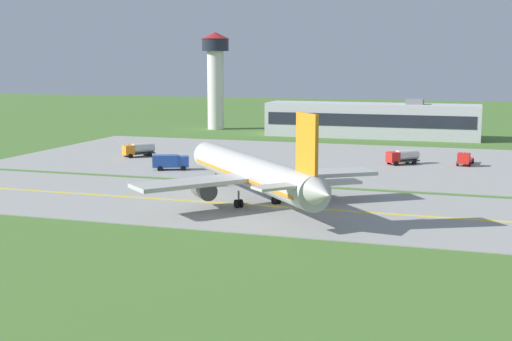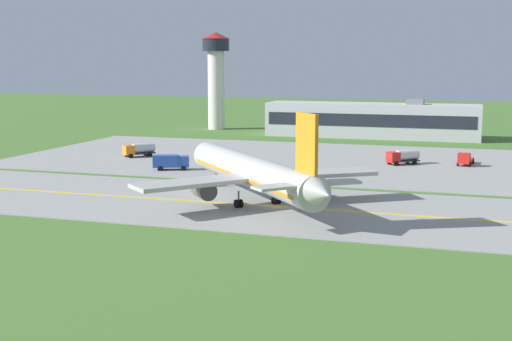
% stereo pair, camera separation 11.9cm
% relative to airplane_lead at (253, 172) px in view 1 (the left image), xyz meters
% --- Properties ---
extents(ground_plane, '(500.00, 500.00, 0.00)m').
position_rel_airplane_lead_xyz_m(ground_plane, '(2.96, -1.03, -4.13)').
color(ground_plane, '#47702D').
extents(taxiway_strip, '(240.00, 28.00, 0.10)m').
position_rel_airplane_lead_xyz_m(taxiway_strip, '(2.96, -1.03, -4.08)').
color(taxiway_strip, gray).
rests_on(taxiway_strip, ground).
extents(apron_pad, '(140.00, 52.00, 0.10)m').
position_rel_airplane_lead_xyz_m(apron_pad, '(12.96, 40.97, -4.08)').
color(apron_pad, gray).
rests_on(apron_pad, ground).
extents(taxiway_centreline, '(220.00, 0.60, 0.01)m').
position_rel_airplane_lead_xyz_m(taxiway_centreline, '(2.96, -1.03, -4.03)').
color(taxiway_centreline, yellow).
rests_on(taxiway_centreline, taxiway_strip).
extents(airplane_lead, '(29.94, 32.40, 12.70)m').
position_rel_airplane_lead_xyz_m(airplane_lead, '(0.00, 0.00, 0.00)').
color(airplane_lead, '#ADADA8').
rests_on(airplane_lead, ground).
extents(service_truck_baggage, '(5.43, 5.91, 2.65)m').
position_rel_airplane_lead_xyz_m(service_truck_baggage, '(-34.25, 35.09, -2.60)').
color(service_truck_baggage, orange).
rests_on(service_truck_baggage, ground).
extents(service_truck_fuel, '(6.33, 4.11, 2.60)m').
position_rel_airplane_lead_xyz_m(service_truck_fuel, '(-21.65, 22.05, -2.60)').
color(service_truck_fuel, '#264CA5').
rests_on(service_truck_fuel, ground).
extents(service_truck_catering, '(2.93, 6.60, 2.59)m').
position_rel_airplane_lead_xyz_m(service_truck_catering, '(25.43, 42.33, -2.95)').
color(service_truck_catering, red).
rests_on(service_truck_catering, ground).
extents(service_truck_pushback, '(5.83, 5.54, 2.65)m').
position_rel_airplane_lead_xyz_m(service_truck_pushback, '(14.92, 40.23, -2.60)').
color(service_truck_pushback, red).
rests_on(service_truck_pushback, ground).
extents(terminal_building, '(50.66, 10.61, 9.33)m').
position_rel_airplane_lead_xyz_m(terminal_building, '(3.09, 83.80, -0.04)').
color(terminal_building, '#B2B2B7').
rests_on(terminal_building, ground).
extents(control_tower, '(7.60, 7.60, 25.84)m').
position_rel_airplane_lead_xyz_m(control_tower, '(-39.89, 91.31, 11.49)').
color(control_tower, silver).
rests_on(control_tower, ground).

